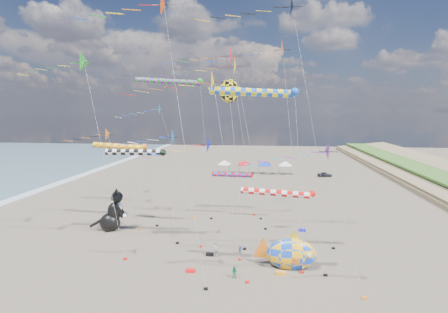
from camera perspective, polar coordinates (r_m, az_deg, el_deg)
ground at (r=30.27m, az=-2.28°, el=-23.49°), size 260.00×260.00×0.00m
delta_kite_0 at (r=41.26m, az=7.19°, el=16.63°), size 11.47×2.22×23.61m
delta_kite_1 at (r=40.57m, az=10.30°, el=22.72°), size 14.64×2.49×27.86m
delta_kite_2 at (r=39.45m, az=-9.07°, el=2.71°), size 10.05×2.13×13.73m
delta_kite_3 at (r=47.66m, az=-19.54°, el=2.96°), size 10.43×1.86×13.47m
delta_kite_4 at (r=51.82m, az=-0.03°, el=16.12°), size 15.02×3.07×25.10m
delta_kite_5 at (r=30.59m, az=-2.05°, el=1.39°), size 7.98×1.62×13.56m
delta_kite_6 at (r=50.85m, az=-10.15°, el=7.23°), size 9.55×1.72×16.72m
delta_kite_7 at (r=45.35m, az=0.88°, el=14.48°), size 13.41×2.45×22.62m
delta_kite_8 at (r=30.87m, az=-10.52°, el=23.42°), size 11.76×2.34×25.61m
delta_kite_9 at (r=35.47m, az=-2.94°, el=11.57°), size 11.22×2.29×19.56m
delta_kite_10 at (r=38.94m, az=-23.65°, el=13.75°), size 11.15×2.25×21.66m
delta_kite_11 at (r=28.95m, az=14.73°, el=0.20°), size 9.24×1.60×13.27m
windsock_0 at (r=34.73m, az=5.21°, el=10.32°), size 10.03×0.83×17.79m
windsock_1 at (r=50.26m, az=-8.67°, el=11.94°), size 10.78×0.82×20.03m
windsock_2 at (r=48.50m, az=-16.38°, el=1.55°), size 8.74×0.80×11.25m
windsock_3 at (r=50.13m, az=1.59°, el=-3.06°), size 7.28×0.66×6.77m
windsock_4 at (r=41.47m, az=-13.85°, el=0.62°), size 8.38×0.77×11.21m
windsock_5 at (r=33.19m, az=9.10°, el=-5.99°), size 8.29×0.65×8.27m
angelfish_kite at (r=39.98m, az=0.56°, el=10.43°), size 3.74×3.02×19.09m
cat_inflatable at (r=48.29m, az=-17.86°, el=-8.27°), size 4.51×3.15×5.52m
fish_inflatable at (r=36.57m, az=10.82°, el=-15.38°), size 6.64×2.80×4.16m
person_adult at (r=38.63m, az=-1.40°, el=-14.92°), size 0.74×0.72×1.70m
child_green at (r=34.31m, az=1.73°, el=-18.41°), size 0.61×0.50×1.18m
child_blue at (r=39.57m, az=2.63°, el=-14.96°), size 0.53×0.57×0.94m
kite_bag_0 at (r=35.62m, az=9.24°, el=-18.28°), size 0.90×0.44×0.30m
kite_bag_1 at (r=35.81m, az=-5.47°, el=-18.06°), size 0.90×0.44×0.30m
kite_bag_2 at (r=47.48m, az=12.63°, el=-11.65°), size 0.90×0.44×0.30m
kite_bag_3 at (r=39.22m, az=-2.27°, el=-15.68°), size 0.90×0.44×0.30m
tent_row at (r=86.55m, az=5.00°, el=-0.78°), size 19.20×4.20×3.80m
parked_car at (r=86.09m, az=16.13°, el=-2.84°), size 3.50×1.85×1.14m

